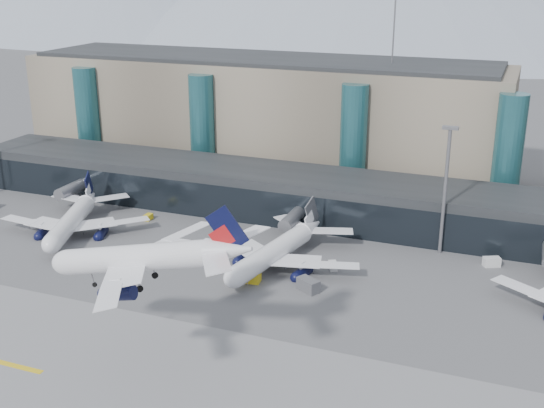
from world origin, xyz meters
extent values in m
plane|color=#515154|center=(0.00, 0.00, 0.00)|extent=(900.00, 900.00, 0.00)
cube|color=slate|center=(0.00, -15.00, 0.02)|extent=(400.00, 40.00, 0.04)
cube|color=gold|center=(-20.00, -15.00, 0.05)|extent=(8.00, 1.00, 0.02)
cube|color=black|center=(0.00, 58.00, 5.00)|extent=(170.00, 18.00, 10.00)
cube|color=black|center=(0.00, 49.10, 4.00)|extent=(170.00, 0.40, 8.00)
cylinder|color=slate|center=(-55.00, 47.00, 4.20)|extent=(2.80, 14.00, 2.80)
cube|color=slate|center=(-55.00, 47.00, 1.20)|extent=(1.20, 1.20, 2.40)
cylinder|color=slate|center=(0.00, 47.00, 4.20)|extent=(2.80, 14.00, 2.80)
cube|color=slate|center=(0.00, 47.00, 1.20)|extent=(1.20, 1.20, 2.40)
cube|color=gray|center=(-25.00, 90.00, 15.00)|extent=(130.00, 30.00, 30.00)
cube|color=black|center=(-25.00, 90.00, 30.50)|extent=(123.50, 28.00, 1.00)
cylinder|color=#235C64|center=(-70.00, 74.00, 14.00)|extent=(6.40, 6.40, 28.00)
cylinder|color=#235C64|center=(-35.00, 74.00, 14.00)|extent=(6.40, 6.40, 28.00)
cylinder|color=#235C64|center=(5.00, 74.00, 14.00)|extent=(6.40, 6.40, 28.00)
cylinder|color=#235C64|center=(40.00, 74.00, 14.00)|extent=(6.40, 6.40, 28.00)
cylinder|color=slate|center=(10.00, 90.00, 38.00)|extent=(0.40, 0.40, 16.00)
cylinder|color=slate|center=(30.00, 48.00, 12.50)|extent=(0.70, 0.70, 25.00)
cube|color=slate|center=(30.00, 48.00, 25.30)|extent=(3.00, 1.20, 0.60)
cylinder|color=white|center=(-2.35, -7.76, 18.00)|extent=(22.05, 4.77, 3.63)
ellipsoid|color=white|center=(-13.28, -8.33, 18.00)|extent=(5.26, 3.89, 3.63)
cone|color=white|center=(11.70, -7.02, 18.18)|extent=(6.44, 3.95, 3.63)
cube|color=white|center=(-0.38, -15.48, 17.40)|extent=(12.04, 16.30, 0.18)
cylinder|color=black|center=(-1.72, -13.67, 15.55)|extent=(4.48, 2.22, 2.00)
cube|color=white|center=(11.93, -11.39, 18.36)|extent=(6.87, 8.58, 0.15)
cube|color=white|center=(-1.20, 0.13, 17.40)|extent=(10.78, 16.49, 0.18)
cylinder|color=black|center=(-2.35, -1.81, 15.55)|extent=(4.48, 2.22, 2.00)
cube|color=white|center=(11.47, -2.64, 18.36)|extent=(6.27, 8.69, 0.15)
cube|color=black|center=(12.02, -7.00, 21.08)|extent=(5.42, 0.50, 6.38)
cube|color=#AB1517|center=(11.08, -7.05, 20.00)|extent=(3.63, 0.44, 3.49)
cylinder|color=slate|center=(-10.00, -8.16, 15.64)|extent=(0.15, 0.15, 2.90)
cylinder|color=black|center=(-10.00, -8.16, 14.37)|extent=(0.66, 0.26, 0.64)
cylinder|color=black|center=(-1.30, -9.88, 14.37)|extent=(0.84, 0.37, 0.83)
cylinder|color=black|center=(-1.53, -5.53, 14.37)|extent=(0.84, 0.37, 0.83)
cylinder|color=white|center=(-44.46, 31.00, 4.25)|extent=(11.33, 22.98, 3.82)
ellipsoid|color=white|center=(-40.59, 20.15, 4.25)|extent=(5.39, 6.32, 3.82)
cone|color=white|center=(-49.44, 44.95, 4.44)|extent=(5.81, 7.48, 3.82)
cube|color=white|center=(-37.27, 35.31, 3.62)|extent=(15.64, 15.54, 0.19)
cylinder|color=black|center=(-38.68, 33.41, 1.68)|extent=(3.53, 5.04, 2.10)
cube|color=white|center=(-45.10, 46.49, 4.63)|extent=(8.20, 8.54, 0.15)
cube|color=white|center=(-52.76, 29.79, 3.62)|extent=(16.90, 7.11, 0.19)
cylinder|color=black|center=(-50.46, 29.21, 1.68)|extent=(3.53, 5.04, 2.10)
cube|color=white|center=(-53.78, 43.40, 4.63)|extent=(8.94, 4.50, 0.15)
cube|color=black|center=(-49.55, 45.26, 7.50)|extent=(2.13, 5.45, 6.72)
cube|color=white|center=(-49.22, 44.33, 6.35)|extent=(1.53, 3.68, 3.67)
cylinder|color=slate|center=(-41.75, 23.41, 1.77)|extent=(0.15, 0.15, 3.05)
cylinder|color=black|center=(-41.75, 23.41, 0.44)|extent=(0.46, 0.72, 0.68)
cylinder|color=black|center=(-42.64, 32.70, 0.44)|extent=(0.61, 0.93, 0.87)
cylinder|color=black|center=(-46.95, 31.16, 0.44)|extent=(0.61, 0.93, 0.87)
cylinder|color=white|center=(1.98, 31.00, 4.34)|extent=(8.17, 23.80, 3.89)
ellipsoid|color=white|center=(-0.19, 19.46, 4.34)|extent=(4.83, 6.08, 3.89)
cone|color=white|center=(4.77, 45.84, 4.53)|extent=(5.07, 7.32, 3.89)
cube|color=white|center=(10.53, 31.10, 3.69)|extent=(17.67, 9.68, 0.19)
cylinder|color=black|center=(8.31, 30.15, 1.71)|extent=(2.97, 5.01, 2.14)
cube|color=white|center=(9.39, 44.97, 4.73)|extent=(9.33, 5.80, 0.16)
cube|color=white|center=(-5.95, 34.20, 3.69)|extent=(16.96, 14.42, 0.19)
cylinder|color=black|center=(-4.22, 32.51, 1.71)|extent=(2.97, 5.01, 2.14)
cube|color=white|center=(0.16, 46.71, 4.73)|extent=(8.91, 8.07, 0.16)
cube|color=slate|center=(4.83, 46.17, 7.65)|extent=(1.30, 5.76, 6.85)
cube|color=white|center=(4.65, 45.18, 6.48)|extent=(0.99, 3.87, 3.75)
cylinder|color=slate|center=(0.46, 22.92, 1.81)|extent=(0.16, 0.16, 3.11)
cylinder|color=black|center=(0.46, 22.92, 0.44)|extent=(0.37, 0.72, 0.69)
cylinder|color=black|center=(4.46, 31.56, 0.44)|extent=(0.50, 0.94, 0.89)
cylinder|color=black|center=(-0.13, 32.42, 0.44)|extent=(0.50, 0.94, 0.89)
cube|color=white|center=(49.03, 32.68, 3.86)|extent=(18.09, 14.11, 0.20)
cube|color=silver|center=(-53.53, 30.61, 0.82)|extent=(3.34, 2.79, 1.64)
cube|color=gold|center=(-33.60, 43.26, 0.64)|extent=(1.37, 2.23, 1.29)
cube|color=#4D4D52|center=(10.89, 22.60, 1.13)|extent=(4.59, 3.88, 2.25)
cube|color=silver|center=(40.09, 44.98, 0.89)|extent=(3.54, 2.86, 1.78)
cube|color=silver|center=(12.41, 32.82, 0.71)|extent=(2.38, 2.83, 1.43)
cube|color=gold|center=(-0.20, 22.32, 1.11)|extent=(4.21, 2.51, 2.22)
camera|label=1|loc=(43.65, -80.03, 54.02)|focal=45.00mm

